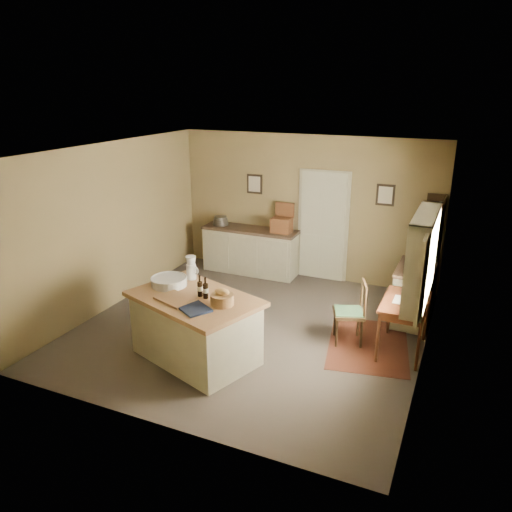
{
  "coord_description": "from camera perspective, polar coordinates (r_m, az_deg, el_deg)",
  "views": [
    {
      "loc": [
        2.84,
        -6.27,
        3.56
      ],
      "look_at": [
        0.03,
        0.09,
        1.15
      ],
      "focal_mm": 35.0,
      "sensor_mm": 36.0,
      "label": 1
    }
  ],
  "objects": [
    {
      "name": "ceiling",
      "position": [
        6.93,
        -0.57,
        11.99
      ],
      "size": [
        5.0,
        5.0,
        0.0
      ],
      "primitive_type": "plane",
      "color": "silver",
      "rests_on": "wall_back"
    },
    {
      "name": "window",
      "position": [
        6.4,
        18.84,
        -0.23
      ],
      "size": [
        0.25,
        1.99,
        1.12
      ],
      "color": "#C1BB96",
      "rests_on": "ground"
    },
    {
      "name": "ground",
      "position": [
        7.75,
        -0.51,
        -8.24
      ],
      "size": [
        5.0,
        5.0,
        0.0
      ],
      "primitive_type": "plane",
      "color": "brown",
      "rests_on": "ground"
    },
    {
      "name": "sideboard",
      "position": [
        9.8,
        -0.61,
        0.8
      ],
      "size": [
        1.89,
        0.54,
        1.18
      ],
      "color": "#C1BB96",
      "rests_on": "ground"
    },
    {
      "name": "framed_prints",
      "position": [
        9.32,
        6.94,
        7.59
      ],
      "size": [
        2.82,
        0.02,
        0.38
      ],
      "color": "black",
      "rests_on": "ground"
    },
    {
      "name": "wall_back",
      "position": [
        9.48,
        5.73,
        5.53
      ],
      "size": [
        5.0,
        0.1,
        2.7
      ],
      "primitive_type": "cube",
      "color": "olive",
      "rests_on": "ground"
    },
    {
      "name": "wall_right",
      "position": [
        6.65,
        19.49,
        -1.42
      ],
      "size": [
        0.1,
        5.0,
        2.7
      ],
      "primitive_type": "cube",
      "color": "olive",
      "rests_on": "ground"
    },
    {
      "name": "door",
      "position": [
        9.42,
        7.64,
        3.52
      ],
      "size": [
        0.97,
        0.06,
        2.11
      ],
      "primitive_type": "cube",
      "color": "beige",
      "rests_on": "ground"
    },
    {
      "name": "work_island",
      "position": [
        6.81,
        -6.97,
        -7.92
      ],
      "size": [
        1.96,
        1.6,
        1.2
      ],
      "rotation": [
        0.0,
        0.0,
        -0.33
      ],
      "color": "#C1BB96",
      "rests_on": "ground"
    },
    {
      "name": "wall_front",
      "position": [
        5.21,
        -12.01,
        -6.43
      ],
      "size": [
        5.0,
        0.1,
        2.7
      ],
      "primitive_type": "cube",
      "color": "olive",
      "rests_on": "ground"
    },
    {
      "name": "writing_desk",
      "position": [
        7.13,
        16.67,
        -5.61
      ],
      "size": [
        0.6,
        0.98,
        0.82
      ],
      "color": "#391A0D",
      "rests_on": "ground"
    },
    {
      "name": "right_cabinet",
      "position": [
        8.18,
        17.54,
        -4.12
      ],
      "size": [
        0.55,
        0.99,
        0.99
      ],
      "color": "#C1BB96",
      "rests_on": "ground"
    },
    {
      "name": "shelving_unit",
      "position": [
        8.69,
        19.41,
        0.28
      ],
      "size": [
        0.31,
        0.83,
        1.83
      ],
      "color": "black",
      "rests_on": "ground"
    },
    {
      "name": "wall_left",
      "position": [
        8.53,
        -16.06,
        3.33
      ],
      "size": [
        0.1,
        5.0,
        2.7
      ],
      "primitive_type": "cube",
      "color": "olive",
      "rests_on": "ground"
    },
    {
      "name": "rug",
      "position": [
        7.46,
        12.69,
        -9.87
      ],
      "size": [
        1.37,
        1.77,
        0.01
      ],
      "primitive_type": "cube",
      "rotation": [
        0.0,
        0.0,
        0.18
      ],
      "color": "#572012",
      "rests_on": "ground"
    },
    {
      "name": "desk_chair",
      "position": [
        7.29,
        10.54,
        -6.43
      ],
      "size": [
        0.55,
        0.55,
        0.92
      ],
      "primitive_type": null,
      "rotation": [
        0.0,
        0.0,
        0.34
      ],
      "color": "black",
      "rests_on": "ground"
    }
  ]
}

